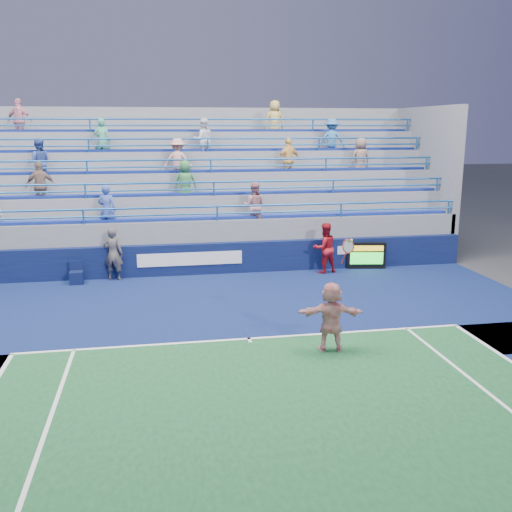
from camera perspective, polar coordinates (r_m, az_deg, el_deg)
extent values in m
plane|color=#333538|center=(14.02, -0.72, -8.34)|extent=(120.00, 120.00, 0.00)
cube|color=#0F1B4B|center=(16.06, -2.01, -5.52)|extent=(18.00, 8.40, 0.02)
cube|color=white|center=(14.01, -0.72, -8.26)|extent=(11.00, 0.10, 0.01)
cube|color=white|center=(13.92, -0.65, -8.40)|extent=(0.08, 0.30, 0.01)
cube|color=#0A1039|center=(20.03, -3.77, -0.22)|extent=(18.00, 0.30, 1.10)
cube|color=white|center=(19.78, -6.60, -0.29)|extent=(3.60, 0.02, 0.45)
cube|color=white|center=(21.04, 10.49, 0.65)|extent=(1.80, 0.02, 0.30)
cube|color=slate|center=(22.90, -4.60, 1.42)|extent=(18.00, 5.60, 1.10)
cube|color=slate|center=(22.83, -4.62, 2.35)|extent=(18.00, 5.60, 1.85)
cube|color=#162D99|center=(20.36, -4.02, 3.86)|extent=(17.40, 0.45, 0.10)
cylinder|color=#1C579B|center=(19.90, -3.91, 4.97)|extent=(18.00, 0.07, 0.07)
cube|color=slate|center=(23.25, -4.75, 3.48)|extent=(18.00, 4.60, 2.60)
cube|color=#162D99|center=(21.24, -4.34, 6.27)|extent=(17.40, 0.45, 0.10)
cylinder|color=#1C579B|center=(20.80, -4.25, 7.38)|extent=(18.00, 0.07, 0.07)
cube|color=slate|center=(23.69, -4.89, 4.56)|extent=(18.00, 3.60, 3.35)
cube|color=#162D99|center=(22.16, -4.64, 8.49)|extent=(17.40, 0.45, 0.10)
cylinder|color=#1C579B|center=(21.73, -4.56, 9.60)|extent=(18.00, 0.07, 0.07)
cube|color=slate|center=(24.13, -5.02, 5.61)|extent=(18.00, 2.60, 4.10)
cube|color=#162D99|center=(23.11, -4.92, 10.52)|extent=(17.40, 0.45, 0.10)
cylinder|color=#1C579B|center=(22.70, -4.85, 11.62)|extent=(18.00, 0.07, 0.07)
cube|color=slate|center=(24.58, -5.14, 6.62)|extent=(18.00, 1.60, 4.85)
cube|color=#162D99|center=(24.09, -5.18, 12.40)|extent=(17.40, 0.45, 0.10)
cylinder|color=#1C579B|center=(23.69, -5.12, 13.48)|extent=(18.00, 0.07, 0.07)
imported|color=#334C9A|center=(22.41, -20.85, 8.73)|extent=(0.86, 0.69, 1.70)
imported|color=white|center=(23.09, -5.31, 11.46)|extent=(0.91, 0.75, 1.70)
imported|color=#FFC963|center=(22.65, 3.29, 9.57)|extent=(1.07, 0.70, 1.70)
imported|color=#89675B|center=(23.50, 10.40, 9.50)|extent=(0.91, 0.68, 1.70)
imported|color=#BB7980|center=(20.49, -0.18, 5.03)|extent=(0.97, 0.84, 1.70)
imported|color=pink|center=(24.52, -22.55, 12.39)|extent=(1.07, 0.67, 1.70)
imported|color=#367740|center=(21.12, -7.06, 7.22)|extent=(0.86, 0.59, 1.70)
imported|color=#364DA3|center=(20.25, -14.68, 4.52)|extent=(0.70, 0.55, 1.70)
imported|color=tan|center=(22.05, -7.82, 9.38)|extent=(1.20, 0.82, 1.70)
imported|color=teal|center=(24.12, 7.56, 11.46)|extent=(1.21, 0.86, 1.70)
imported|color=#866759|center=(21.45, -20.71, 6.58)|extent=(1.02, 0.49, 1.70)
imported|color=#469C75|center=(23.08, -15.13, 11.08)|extent=(0.68, 0.50, 1.70)
imported|color=#E2B757|center=(24.53, 1.87, 13.33)|extent=(0.90, 0.66, 1.70)
cube|color=black|center=(21.03, 10.97, 0.03)|extent=(1.41, 0.38, 0.97)
cube|color=gold|center=(20.89, 11.08, 0.76)|extent=(1.19, 0.02, 0.19)
cube|color=#19E533|center=(20.97, 11.04, -0.22)|extent=(1.19, 0.02, 0.44)
cube|color=#0B1338|center=(19.61, -17.50, -2.09)|extent=(0.44, 0.44, 0.43)
cube|color=#0B1338|center=(19.71, -17.51, -0.88)|extent=(0.43, 0.06, 0.33)
imported|color=white|center=(13.21, 7.52, -6.03)|extent=(1.57, 0.72, 1.63)
torus|color=#B51F16|center=(12.89, 9.22, 0.97)|extent=(0.34, 0.19, 0.33)
cylinder|color=#B51F16|center=(12.91, 8.76, -0.22)|extent=(0.07, 0.19, 0.30)
sphere|color=#CBDA32|center=(12.83, 9.53, 1.56)|extent=(0.07, 0.07, 0.07)
imported|color=#131435|center=(19.64, -14.10, 0.21)|extent=(0.74, 0.58, 1.80)
imported|color=#A6121D|center=(20.15, 6.87, 0.80)|extent=(0.99, 0.84, 1.78)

